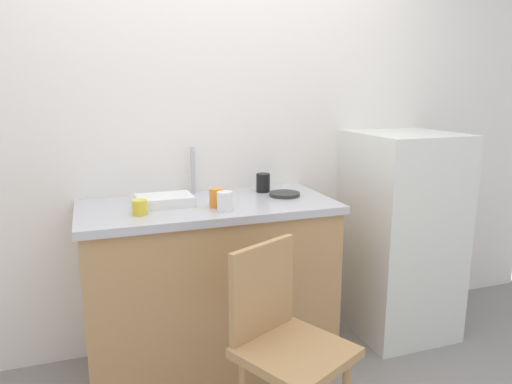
# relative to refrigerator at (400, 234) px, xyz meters

# --- Properties ---
(back_wall) EXTENTS (4.80, 0.10, 2.64)m
(back_wall) POSITION_rel_refrigerator_xyz_m (-1.10, 0.35, 0.69)
(back_wall) COLOR white
(back_wall) RESTS_ON ground_plane
(cabinet_base) EXTENTS (1.28, 0.60, 0.89)m
(cabinet_base) POSITION_rel_refrigerator_xyz_m (-1.22, -0.00, -0.18)
(cabinet_base) COLOR tan
(cabinet_base) RESTS_ON ground_plane
(countertop) EXTENTS (1.32, 0.64, 0.04)m
(countertop) POSITION_rel_refrigerator_xyz_m (-1.22, -0.00, 0.28)
(countertop) COLOR #B7B7BC
(countertop) RESTS_ON cabinet_base
(faucet) EXTENTS (0.02, 0.02, 0.26)m
(faucet) POSITION_rel_refrigerator_xyz_m (-1.24, 0.25, 0.43)
(faucet) COLOR #B7B7BC
(faucet) RESTS_ON countertop
(refrigerator) EXTENTS (0.57, 0.60, 1.26)m
(refrigerator) POSITION_rel_refrigerator_xyz_m (0.00, 0.00, 0.00)
(refrigerator) COLOR silver
(refrigerator) RESTS_ON ground_plane
(chair) EXTENTS (0.54, 0.54, 0.89)m
(chair) POSITION_rel_refrigerator_xyz_m (-1.08, -0.73, -0.13)
(chair) COLOR tan
(chair) RESTS_ON ground_plane
(dish_tray) EXTENTS (0.28, 0.20, 0.05)m
(dish_tray) POSITION_rel_refrigerator_xyz_m (-1.44, 0.03, 0.32)
(dish_tray) COLOR white
(dish_tray) RESTS_ON countertop
(hotplate) EXTENTS (0.17, 0.17, 0.02)m
(hotplate) POSITION_rel_refrigerator_xyz_m (-0.78, 0.01, 0.31)
(hotplate) COLOR #2D2D2D
(hotplate) RESTS_ON countertop
(cup_orange) EXTENTS (0.07, 0.07, 0.09)m
(cup_orange) POSITION_rel_refrigerator_xyz_m (-1.20, -0.10, 0.35)
(cup_orange) COLOR orange
(cup_orange) RESTS_ON countertop
(cup_black) EXTENTS (0.08, 0.08, 0.11)m
(cup_black) POSITION_rel_refrigerator_xyz_m (-0.85, 0.15, 0.35)
(cup_black) COLOR black
(cup_black) RESTS_ON countertop
(cup_white) EXTENTS (0.08, 0.08, 0.10)m
(cup_white) POSITION_rel_refrigerator_xyz_m (-1.18, -0.19, 0.35)
(cup_white) COLOR white
(cup_white) RESTS_ON countertop
(cup_yellow) EXTENTS (0.07, 0.07, 0.07)m
(cup_yellow) POSITION_rel_refrigerator_xyz_m (-1.58, -0.12, 0.34)
(cup_yellow) COLOR yellow
(cup_yellow) RESTS_ON countertop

